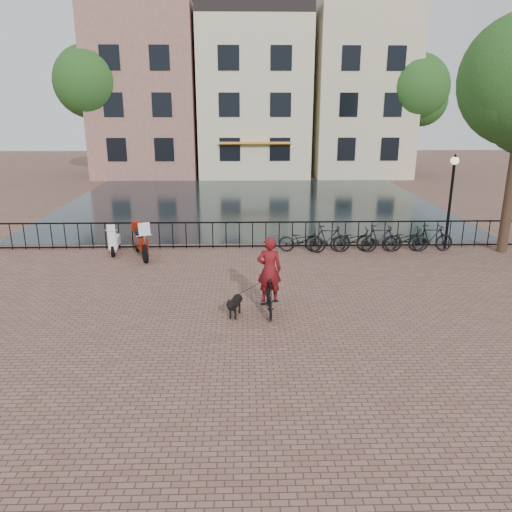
{
  "coord_description": "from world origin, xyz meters",
  "views": [
    {
      "loc": [
        -0.34,
        -10.17,
        5.21
      ],
      "look_at": [
        0.0,
        3.0,
        1.2
      ],
      "focal_mm": 35.0,
      "sensor_mm": 36.0,
      "label": 1
    }
  ],
  "objects_px": {
    "dog": "(235,305)",
    "motorcycle": "(140,237)",
    "scooter": "(114,237)",
    "cyclist": "(269,280)",
    "lamp_post": "(452,186)"
  },
  "relations": [
    {
      "from": "lamp_post",
      "to": "scooter",
      "type": "height_order",
      "value": "lamp_post"
    },
    {
      "from": "scooter",
      "to": "dog",
      "type": "bearing_deg",
      "value": -58.06
    },
    {
      "from": "dog",
      "to": "scooter",
      "type": "distance_m",
      "value": 7.36
    },
    {
      "from": "cyclist",
      "to": "lamp_post",
      "type": "bearing_deg",
      "value": -141.44
    },
    {
      "from": "dog",
      "to": "scooter",
      "type": "xyz_separation_m",
      "value": [
        -4.47,
        5.84,
        0.31
      ]
    },
    {
      "from": "cyclist",
      "to": "scooter",
      "type": "bearing_deg",
      "value": -47.94
    },
    {
      "from": "motorcycle",
      "to": "dog",
      "type": "bearing_deg",
      "value": -78.44
    },
    {
      "from": "cyclist",
      "to": "scooter",
      "type": "distance_m",
      "value": 7.8
    },
    {
      "from": "lamp_post",
      "to": "cyclist",
      "type": "xyz_separation_m",
      "value": [
        -6.89,
        -5.76,
        -1.47
      ]
    },
    {
      "from": "cyclist",
      "to": "dog",
      "type": "xyz_separation_m",
      "value": [
        -0.88,
        -0.18,
        -0.61
      ]
    },
    {
      "from": "motorcycle",
      "to": "scooter",
      "type": "bearing_deg",
      "value": 132.43
    },
    {
      "from": "scooter",
      "to": "cyclist",
      "type": "bearing_deg",
      "value": -52.12
    },
    {
      "from": "dog",
      "to": "motorcycle",
      "type": "distance_m",
      "value": 6.34
    },
    {
      "from": "lamp_post",
      "to": "dog",
      "type": "bearing_deg",
      "value": -142.63
    },
    {
      "from": "dog",
      "to": "motorcycle",
      "type": "relative_size",
      "value": 0.44
    }
  ]
}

